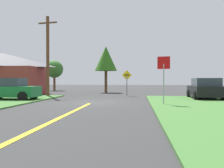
% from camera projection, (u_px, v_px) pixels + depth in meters
% --- Properties ---
extents(ground_plane, '(120.00, 120.00, 0.00)m').
position_uv_depth(ground_plane, '(92.00, 102.00, 16.35)').
color(ground_plane, '#313131').
extents(lane_stripe_center, '(0.20, 14.00, 0.01)m').
position_uv_depth(lane_stripe_center, '(49.00, 123.00, 8.40)').
color(lane_stripe_center, yellow).
rests_on(lane_stripe_center, ground).
extents(stop_sign, '(0.71, 0.20, 2.84)m').
position_uv_depth(stop_sign, '(164.00, 71.00, 14.34)').
color(stop_sign, '#9EA0A8').
rests_on(stop_sign, ground).
extents(car_on_crossroad, '(2.28, 4.32, 1.62)m').
position_uv_depth(car_on_crossroad, '(205.00, 89.00, 18.87)').
color(car_on_crossroad, black).
rests_on(car_on_crossroad, ground).
extents(parked_car_near_building, '(4.18, 2.00, 1.62)m').
position_uv_depth(parked_car_near_building, '(9.00, 89.00, 18.03)').
color(parked_car_near_building, '#196B33').
rests_on(parked_car_near_building, ground).
extents(utility_pole_mid, '(1.79, 0.43, 7.10)m').
position_uv_depth(utility_pole_mid, '(48.00, 55.00, 21.85)').
color(utility_pole_mid, brown).
rests_on(utility_pole_mid, ground).
extents(direction_sign, '(0.91, 0.08, 2.39)m').
position_uv_depth(direction_sign, '(127.00, 80.00, 22.95)').
color(direction_sign, slate).
rests_on(direction_sign, ground).
extents(oak_tree_left, '(2.64, 2.64, 5.49)m').
position_uv_depth(oak_tree_left, '(106.00, 59.00, 29.23)').
color(oak_tree_left, brown).
rests_on(oak_tree_left, ground).
extents(pine_tree_center, '(2.48, 2.48, 4.29)m').
position_uv_depth(pine_tree_center, '(54.00, 69.00, 35.10)').
color(pine_tree_center, brown).
rests_on(pine_tree_center, ground).
extents(barn, '(8.21, 5.19, 4.27)m').
position_uv_depth(barn, '(2.00, 74.00, 25.40)').
color(barn, maroon).
rests_on(barn, ground).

